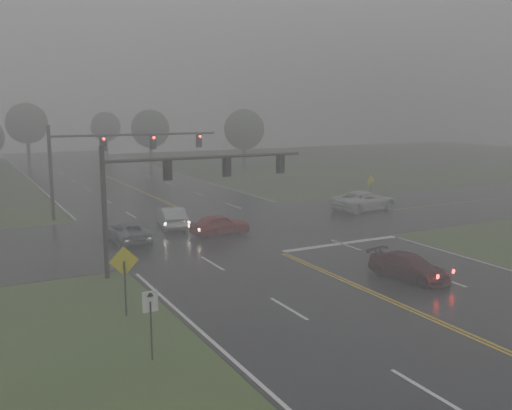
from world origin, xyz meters
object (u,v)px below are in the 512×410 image
signal_gantry_near (170,182)px  car_grey (127,242)px  sedan_maroon (408,279)px  sedan_red (220,235)px  pickup_white (364,210)px  sedan_silver (172,228)px  signal_gantry_far (107,152)px

signal_gantry_near → car_grey: bearing=93.8°
signal_gantry_near → sedan_maroon: bearing=-36.7°
sedan_red → signal_gantry_near: (-5.61, -6.25, 4.63)m
sedan_red → car_grey: bearing=77.6°
pickup_white → signal_gantry_near: 22.32m
sedan_red → pickup_white: pickup_white is taller
sedan_silver → pickup_white: bearing=-174.4°
car_grey → pickup_white: pickup_white is taller
sedan_maroon → sedan_silver: size_ratio=0.96×
sedan_maroon → sedan_red: sedan_red is taller
sedan_maroon → sedan_silver: sedan_silver is taller
sedan_maroon → signal_gantry_near: (-9.76, 7.27, 4.63)m
sedan_maroon → sedan_silver: bearing=97.8°
sedan_silver → car_grey: 4.85m
sedan_red → signal_gantry_far: 12.68m
sedan_maroon → sedan_silver: (-6.27, 17.20, 0.00)m
sedan_red → signal_gantry_far: bearing=20.4°
pickup_white → sedan_silver: bearing=79.5°
sedan_maroon → signal_gantry_far: 26.22m
signal_gantry_far → sedan_maroon: bearing=-69.5°
signal_gantry_far → car_grey: bearing=-97.3°
sedan_red → car_grey: (-6.08, 0.88, 0.00)m
sedan_silver → signal_gantry_near: 11.50m
pickup_white → car_grey: bearing=88.0°
signal_gantry_near → signal_gantry_far: bearing=87.4°
car_grey → signal_gantry_far: signal_gantry_far is taller
car_grey → signal_gantry_near: 8.51m
sedan_red → sedan_silver: 4.24m
car_grey → pickup_white: (20.40, 1.80, 0.00)m
sedan_silver → signal_gantry_near: signal_gantry_near is taller
sedan_maroon → pickup_white: 19.13m
sedan_silver → signal_gantry_near: bearing=79.7°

